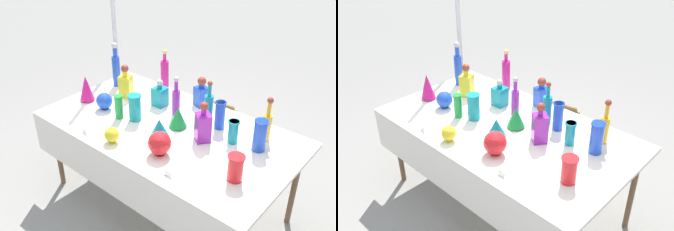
{
  "view_description": "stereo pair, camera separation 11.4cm",
  "coord_description": "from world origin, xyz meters",
  "views": [
    {
      "loc": [
        1.59,
        -1.86,
        2.28
      ],
      "look_at": [
        0.0,
        0.0,
        0.86
      ],
      "focal_mm": 40.0,
      "sensor_mm": 36.0,
      "label": 1
    },
    {
      "loc": [
        1.68,
        -1.79,
        2.28
      ],
      "look_at": [
        0.0,
        0.0,
        0.86
      ],
      "focal_mm": 40.0,
      "sensor_mm": 36.0,
      "label": 2
    }
  ],
  "objects": [
    {
      "name": "slender_vase_2",
      "position": [
        -0.27,
        -0.09,
        0.87
      ],
      "size": [
        0.11,
        0.11,
        0.22
      ],
      "color": "teal",
      "rests_on": "display_table"
    },
    {
      "name": "price_tag_left",
      "position": [
        0.39,
        -0.45,
        0.78
      ],
      "size": [
        0.06,
        0.02,
        0.04
      ],
      "primitive_type": "cube",
      "rotation": [
        -0.21,
        0.0,
        0.04
      ],
      "color": "white",
      "rests_on": "display_table"
    },
    {
      "name": "fluted_vase_2",
      "position": [
        0.06,
        0.05,
        0.85
      ],
      "size": [
        0.14,
        0.14,
        0.17
      ],
      "color": "#198C38",
      "rests_on": "display_table"
    },
    {
      "name": "square_decanter_0",
      "position": [
        -0.62,
        0.15,
        0.88
      ],
      "size": [
        0.14,
        0.14,
        0.3
      ],
      "color": "yellow",
      "rests_on": "display_table"
    },
    {
      "name": "tall_bottle_1",
      "position": [
        -0.85,
        0.25,
        0.94
      ],
      "size": [
        0.07,
        0.07,
        0.42
      ],
      "color": "blue",
      "rests_on": "display_table"
    },
    {
      "name": "slender_vase_1",
      "position": [
        -0.39,
        -0.15,
        0.86
      ],
      "size": [
        0.07,
        0.07,
        0.2
      ],
      "color": "#198C38",
      "rests_on": "display_table"
    },
    {
      "name": "square_decanter_3",
      "position": [
        -0.01,
        0.44,
        0.88
      ],
      "size": [
        0.12,
        0.12,
        0.26
      ],
      "color": "blue",
      "rests_on": "display_table"
    },
    {
      "name": "canopy_pole",
      "position": [
        -1.31,
        0.67,
        1.1
      ],
      "size": [
        0.18,
        0.18,
        2.72
      ],
      "color": "silver",
      "rests_on": "ground"
    },
    {
      "name": "tall_bottle_3",
      "position": [
        0.65,
        0.33,
        0.9
      ],
      "size": [
        0.06,
        0.06,
        0.34
      ],
      "color": "orange",
      "rests_on": "display_table"
    },
    {
      "name": "ground_plane",
      "position": [
        0.0,
        0.0,
        0.0
      ],
      "size": [
        40.0,
        40.0,
        0.0
      ],
      "primitive_type": "plane",
      "color": "gray"
    },
    {
      "name": "slender_vase_0",
      "position": [
        0.68,
        0.18,
        0.88
      ],
      "size": [
        0.1,
        0.1,
        0.23
      ],
      "color": "blue",
      "rests_on": "display_table"
    },
    {
      "name": "slender_vase_3",
      "position": [
        0.31,
        0.24,
        0.88
      ],
      "size": [
        0.09,
        0.09,
        0.22
      ],
      "color": "blue",
      "rests_on": "display_table"
    },
    {
      "name": "round_bowl_2",
      "position": [
        0.19,
        -0.31,
        0.85
      ],
      "size": [
        0.16,
        0.16,
        0.17
      ],
      "color": "red",
      "rests_on": "display_table"
    },
    {
      "name": "cardboard_box_behind_left",
      "position": [
        -0.34,
        1.05,
        0.16
      ],
      "size": [
        0.58,
        0.47,
        0.41
      ],
      "color": "tan",
      "rests_on": "ground"
    },
    {
      "name": "display_table",
      "position": [
        0.0,
        -0.04,
        0.7
      ],
      "size": [
        1.99,
        1.1,
        0.76
      ],
      "color": "white",
      "rests_on": "ground"
    },
    {
      "name": "fluted_vase_0",
      "position": [
        -0.82,
        -0.12,
        0.88
      ],
      "size": [
        0.13,
        0.13,
        0.23
      ],
      "color": "#C61972",
      "rests_on": "display_table"
    },
    {
      "name": "round_bowl_1",
      "position": [
        -0.59,
        -0.13,
        0.84
      ],
      "size": [
        0.14,
        0.14,
        0.14
      ],
      "color": "blue",
      "rests_on": "display_table"
    },
    {
      "name": "slender_vase_5",
      "position": [
        0.49,
        0.14,
        0.86
      ],
      "size": [
        0.09,
        0.09,
        0.18
      ],
      "color": "teal",
      "rests_on": "display_table"
    },
    {
      "name": "price_tag_center",
      "position": [
        -0.41,
        -0.48,
        0.78
      ],
      "size": [
        0.06,
        0.03,
        0.04
      ],
      "primitive_type": "cube",
      "rotation": [
        -0.21,
        0.0,
        -0.27
      ],
      "color": "white",
      "rests_on": "display_table"
    },
    {
      "name": "fluted_vase_1",
      "position": [
        0.05,
        -0.16,
        0.84
      ],
      "size": [
        0.15,
        0.15,
        0.16
      ],
      "color": "teal",
      "rests_on": "display_table"
    },
    {
      "name": "tall_bottle_4",
      "position": [
        -0.08,
        0.19,
        0.89
      ],
      "size": [
        0.06,
        0.06,
        0.33
      ],
      "color": "purple",
      "rests_on": "display_table"
    },
    {
      "name": "tall_bottle_0",
      "position": [
        0.19,
        0.26,
        0.9
      ],
      "size": [
        0.07,
        0.07,
        0.35
      ],
      "color": "teal",
      "rests_on": "display_table"
    },
    {
      "name": "square_decanter_1",
      "position": [
        -0.28,
        0.22,
        0.85
      ],
      "size": [
        0.11,
        0.11,
        0.24
      ],
      "color": "teal",
      "rests_on": "display_table"
    },
    {
      "name": "square_decanter_2",
      "position": [
        0.31,
        0.02,
        0.89
      ],
      "size": [
        0.14,
        0.14,
        0.31
      ],
      "color": "purple",
      "rests_on": "display_table"
    },
    {
      "name": "round_bowl_0",
      "position": [
        -0.17,
        -0.42,
        0.82
      ],
      "size": [
        0.11,
        0.11,
        0.12
      ],
      "color": "yellow",
      "rests_on": "display_table"
    },
    {
      "name": "tall_bottle_2",
      "position": [
        -0.45,
        0.48,
        0.92
      ],
      "size": [
        0.07,
        0.07,
        0.38
      ],
      "color": "#C61972",
      "rests_on": "display_table"
    },
    {
      "name": "slender_vase_4",
      "position": [
        0.72,
        -0.21,
        0.86
      ],
      "size": [
        0.11,
        0.11,
        0.18
      ],
      "color": "red",
      "rests_on": "display_table"
    }
  ]
}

